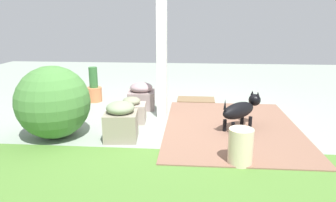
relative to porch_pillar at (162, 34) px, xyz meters
name	(u,v)px	position (x,y,z in m)	size (l,w,h in m)	color
ground_plane	(172,121)	(-0.16, 0.23, -1.24)	(12.00, 12.00, 0.00)	gray
brick_path	(231,127)	(-1.00, 0.44, -1.23)	(1.80, 2.40, 0.02)	#845D4A
porch_pillar	(162,34)	(0.00, 0.00, 0.00)	(0.14, 0.14, 2.49)	white
stone_planter_nearest	(141,96)	(0.38, -0.40, -1.03)	(0.48, 0.46, 0.44)	gray
stone_planter_near	(132,111)	(0.41, 0.30, -1.08)	(0.42, 0.36, 0.37)	gray
stone_planter_mid	(121,121)	(0.41, 0.96, -1.01)	(0.43, 0.42, 0.48)	gray
round_shrub	(53,102)	(1.26, 0.95, -0.79)	(0.91, 0.91, 0.91)	#447A38
terracotta_pot_broad	(74,97)	(1.39, -0.06, -0.98)	(0.38, 0.38, 0.45)	#BA7742
terracotta_pot_tall	(94,89)	(1.31, -0.76, -1.02)	(0.27, 0.27, 0.62)	#C8774A
dog	(241,109)	(-1.10, 0.51, -0.96)	(0.61, 0.59, 0.49)	black
ceramic_urn	(241,147)	(-0.96, 1.53, -1.05)	(0.25, 0.25, 0.38)	beige
doormat	(196,100)	(-0.53, -0.97, -1.23)	(0.67, 0.40, 0.03)	brown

